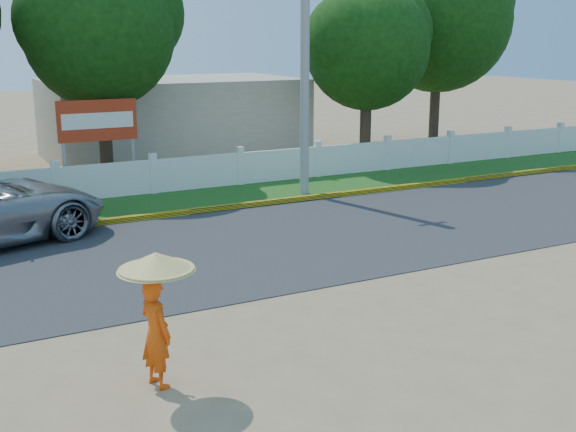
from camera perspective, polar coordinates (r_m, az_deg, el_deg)
The scene contains 10 objects.
ground at distance 13.52m, azimuth 3.97°, elevation -7.18°, with size 120.00×120.00×0.00m, color #9E8460.
road at distance 17.30m, azimuth -3.85°, elevation -2.37°, with size 60.00×7.00×0.02m, color #38383A.
grass_verge at distance 22.05m, azimuth -9.39°, elevation 1.08°, with size 60.00×3.50×0.03m, color #2D601E.
curb at distance 20.47m, azimuth -7.88°, elevation 0.32°, with size 40.00×0.18×0.16m, color yellow.
fence at distance 23.30m, azimuth -10.57°, elevation 3.06°, with size 40.00×0.10×1.10m, color silver.
building_near at distance 30.46m, azimuth -9.09°, elevation 7.66°, with size 10.00×6.00×3.20m, color #B7AD99.
utility_pole at distance 22.39m, azimuth 1.34°, elevation 11.54°, with size 0.28×0.28×7.83m, color gray.
monk_with_parasol at distance 10.32m, azimuth -10.39°, elevation -6.54°, with size 1.09×1.09×1.99m.
billboard at distance 23.75m, azimuth -14.80°, elevation 6.93°, with size 2.50×0.13×2.95m.
tree_row at distance 26.01m, azimuth -11.32°, elevation 13.83°, with size 32.91×7.61×8.74m.
Camera 1 is at (-6.66, -10.71, 4.88)m, focal length 45.00 mm.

